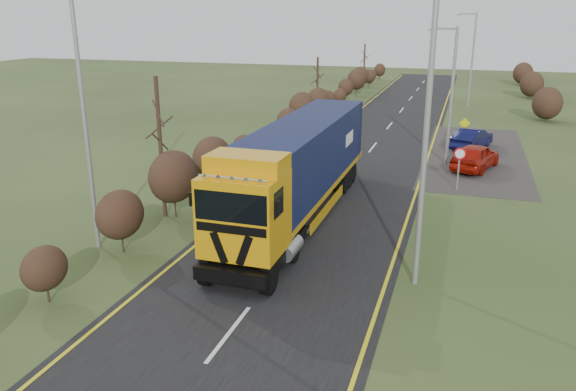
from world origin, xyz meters
The scene contains 14 objects.
ground centered at (0.00, 0.00, 0.00)m, with size 160.00×160.00×0.00m, color #2D3F1B.
road centered at (0.00, 10.00, 0.01)m, with size 8.00×120.00×0.02m, color black.
layby centered at (6.50, 20.00, 0.01)m, with size 6.00×18.00×0.02m, color #312E2B.
lane_markings centered at (0.00, 9.69, 0.03)m, with size 7.52×116.00×0.01m.
hedgerow centered at (-6.00, 7.89, 1.62)m, with size 2.24×102.04×6.05m.
lorry centered at (-0.80, 5.44, 2.40)m, with size 2.95×15.16×4.22m.
car_red_hatchback centered at (6.44, 16.30, 0.74)m, with size 1.76×4.37×1.49m, color #9E1307.
car_blue_sedan centered at (6.23, 21.61, 0.68)m, with size 1.45×4.15×1.37m, color black.
streetlight_near centered at (4.46, 0.71, 5.64)m, with size 2.15×0.20×10.17m.
streetlight_mid centered at (4.73, 17.19, 4.29)m, with size 1.68×0.18×7.83m.
streetlight_far centered at (5.70, 40.33, 4.76)m, with size 1.85×0.18×8.66m.
left_pole centered at (-7.20, 0.17, 5.04)m, with size 0.16×0.16×10.08m, color #939698.
speed_sign centered at (5.60, 11.82, 1.52)m, with size 0.61×0.10×2.20m.
warning_board centered at (5.67, 22.45, 1.14)m, with size 0.72×0.11×1.88m.
Camera 1 is at (5.68, -16.47, 8.43)m, focal length 35.00 mm.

